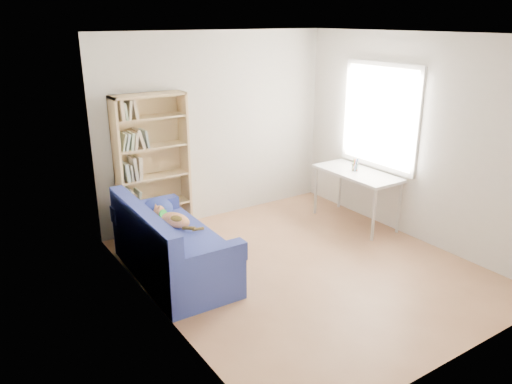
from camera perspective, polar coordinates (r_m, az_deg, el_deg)
ground at (r=5.91m, az=5.47°, el=-8.55°), size 4.00×4.00×0.00m
room_shell at (r=5.43m, az=6.62°, el=7.32°), size 3.54×4.04×2.62m
sofa at (r=5.68m, az=-9.80°, el=-6.25°), size 0.87×1.77×0.87m
bookshelf at (r=6.57m, az=-11.68°, el=2.20°), size 0.94×0.29×1.87m
desk at (r=7.01m, az=11.46°, el=1.72°), size 0.57×1.25×0.75m
pen_cup at (r=7.01m, az=11.24°, el=2.92°), size 0.09×0.09×0.18m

